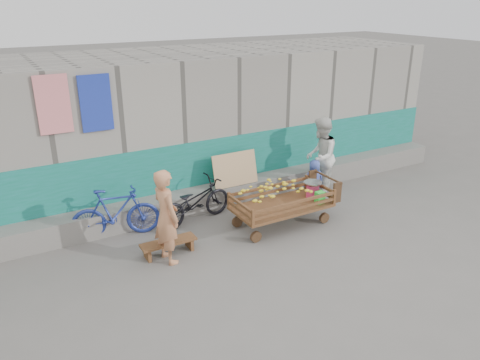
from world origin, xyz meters
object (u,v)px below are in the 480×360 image
banana_cart (280,197)px  vendor_man (166,217)px  bench (169,244)px  woman (320,156)px  bicycle_dark (195,202)px  child (314,180)px  bicycle_blue (116,213)px

banana_cart → vendor_man: bearing=-176.5°
bench → woman: woman is taller
bicycle_dark → woman: bearing=-102.0°
banana_cart → bench: banana_cart is taller
bench → bicycle_dark: bearing=44.6°
woman → child: bearing=-8.3°
banana_cart → bench: 2.31m
bench → vendor_man: size_ratio=0.59×
vendor_man → bicycle_dark: size_ratio=1.00×
banana_cart → bicycle_dark: banana_cart is taller
banana_cart → child: (1.33, 0.67, -0.14)m
woman → child: woman is taller
woman → child: size_ratio=1.92×
vendor_man → child: bearing=-84.5°
woman → child: (-0.34, -0.24, -0.42)m
child → vendor_man: bearing=27.4°
bicycle_dark → bicycle_blue: (-1.50, 0.16, 0.05)m
bicycle_dark → banana_cart: bearing=-136.1°
woman → bicycle_blue: size_ratio=1.09×
woman → bicycle_blue: woman is taller
vendor_man → child: vendor_man is taller
banana_cart → bicycle_blue: bearing=158.9°
woman → vendor_man: bearing=-29.1°
vendor_man → bicycle_dark: (0.99, 1.09, -0.38)m
banana_cart → child: size_ratio=2.28×
child → banana_cart: bearing=41.7°
banana_cart → vendor_man: vendor_man is taller
bicycle_dark → bench: bearing=123.4°
bicycle_blue → banana_cart: bearing=-98.1°
banana_cart → bicycle_dark: 1.67m
vendor_man → woman: size_ratio=0.93×
bench → bicycle_blue: 1.25m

